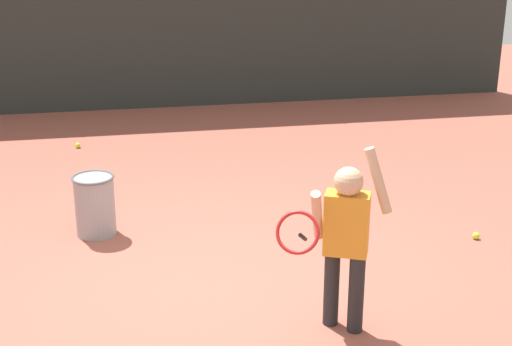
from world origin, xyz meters
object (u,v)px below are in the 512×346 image
tennis_ball_3 (476,236)px  tennis_ball_2 (78,145)px  ball_hopper (95,205)px  tennis_player (344,235)px

tennis_ball_3 → tennis_ball_2: bearing=136.3°
tennis_ball_2 → tennis_ball_3: size_ratio=1.00×
ball_hopper → tennis_ball_3: ball_hopper is taller
tennis_ball_3 → ball_hopper: bearing=167.3°
tennis_player → tennis_ball_3: tennis_player is taller
ball_hopper → tennis_ball_3: (3.38, -0.76, -0.26)m
ball_hopper → tennis_ball_2: size_ratio=8.52×
tennis_ball_3 → tennis_player: bearing=-143.3°
tennis_ball_2 → tennis_ball_3: 5.05m
tennis_player → ball_hopper: size_ratio=2.40×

